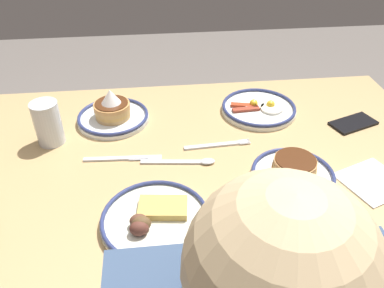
# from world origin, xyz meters

# --- Properties ---
(dining_table) EXTENTS (1.43, 0.86, 0.74)m
(dining_table) POSITION_xyz_m (0.00, 0.00, 0.67)
(dining_table) COLOR tan
(dining_table) RESTS_ON ground_plane
(plate_near_main) EXTENTS (0.22, 0.22, 0.11)m
(plate_near_main) POSITION_xyz_m (0.24, -0.21, 0.77)
(plate_near_main) COLOR white
(plate_near_main) RESTS_ON dining_table
(plate_center_pancakes) EXTENTS (0.21, 0.21, 0.06)m
(plate_center_pancakes) POSITION_xyz_m (-0.23, 0.12, 0.77)
(plate_center_pancakes) COLOR white
(plate_center_pancakes) RESTS_ON dining_table
(plate_far_companion) EXTENTS (0.24, 0.24, 0.04)m
(plate_far_companion) POSITION_xyz_m (-0.23, -0.22, 0.76)
(plate_far_companion) COLOR white
(plate_far_companion) RESTS_ON dining_table
(plate_far_side) EXTENTS (0.25, 0.25, 0.05)m
(plate_far_side) POSITION_xyz_m (0.12, 0.23, 0.76)
(plate_far_side) COLOR silver
(plate_far_side) RESTS_ON dining_table
(drinking_glass) EXTENTS (0.08, 0.08, 0.13)m
(drinking_glass) POSITION_xyz_m (0.41, -0.12, 0.80)
(drinking_glass) COLOR silver
(drinking_glass) RESTS_ON dining_table
(cell_phone) EXTENTS (0.16, 0.12, 0.01)m
(cell_phone) POSITION_xyz_m (-0.50, -0.11, 0.75)
(cell_phone) COLOR black
(cell_phone) RESTS_ON dining_table
(paper_napkin) EXTENTS (0.19, 0.18, 0.00)m
(paper_napkin) POSITION_xyz_m (-0.44, 0.15, 0.75)
(paper_napkin) COLOR white
(paper_napkin) RESTS_ON dining_table
(fork_near) EXTENTS (0.20, 0.03, 0.01)m
(fork_near) POSITION_xyz_m (-0.07, -0.04, 0.75)
(fork_near) COLOR silver
(fork_near) RESTS_ON dining_table
(butter_knife) EXTENTS (0.21, 0.03, 0.01)m
(butter_knife) POSITION_xyz_m (0.21, -0.01, 0.75)
(butter_knife) COLOR silver
(butter_knife) RESTS_ON dining_table
(tea_spoon) EXTENTS (0.20, 0.04, 0.01)m
(tea_spoon) POSITION_xyz_m (0.03, 0.02, 0.75)
(tea_spoon) COLOR silver
(tea_spoon) RESTS_ON dining_table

